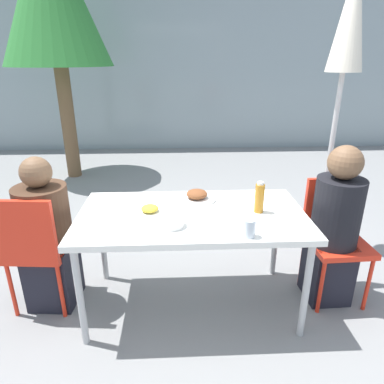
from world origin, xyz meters
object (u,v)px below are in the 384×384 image
(person_left, at_px, (48,239))
(chair_right, at_px, (334,229))
(closed_umbrella, at_px, (347,42))
(drinking_cup, at_px, (249,228))
(chair_left, at_px, (35,244))
(bottle, at_px, (260,198))
(salad_bowl, at_px, (171,222))
(person_right, at_px, (334,230))

(person_left, xyz_separation_m, chair_right, (2.05, 0.04, 0.01))
(person_left, distance_m, closed_umbrella, 2.70)
(drinking_cup, bearing_deg, person_left, 162.53)
(chair_right, height_order, drinking_cup, chair_right)
(chair_left, distance_m, bottle, 1.53)
(chair_right, distance_m, closed_umbrella, 1.47)
(closed_umbrella, bearing_deg, salad_bowl, -144.47)
(person_left, height_order, chair_right, person_left)
(chair_right, bearing_deg, closed_umbrella, -109.05)
(person_left, height_order, bottle, person_left)
(chair_left, relative_size, drinking_cup, 8.30)
(closed_umbrella, height_order, salad_bowl, closed_umbrella)
(chair_left, distance_m, drinking_cup, 1.43)
(person_right, relative_size, salad_bowl, 7.38)
(person_right, relative_size, bottle, 5.52)
(closed_umbrella, distance_m, drinking_cup, 1.80)
(person_right, bearing_deg, closed_umbrella, -110.53)
(salad_bowl, bearing_deg, chair_right, 14.17)
(bottle, distance_m, drinking_cup, 0.35)
(person_right, relative_size, closed_umbrella, 0.48)
(person_left, bearing_deg, closed_umbrella, 22.69)
(chair_left, distance_m, person_right, 2.06)
(person_left, bearing_deg, salad_bowl, -12.10)
(person_right, bearing_deg, chair_left, -1.28)
(chair_right, bearing_deg, chair_left, 0.92)
(chair_left, distance_m, chair_right, 2.10)
(person_right, xyz_separation_m, salad_bowl, (-1.13, -0.22, 0.20))
(chair_right, height_order, closed_umbrella, closed_umbrella)
(closed_umbrella, bearing_deg, bottle, -134.84)
(person_left, bearing_deg, bottle, 1.26)
(drinking_cup, height_order, salad_bowl, drinking_cup)
(person_left, distance_m, bottle, 1.48)
(closed_umbrella, bearing_deg, person_right, -108.40)
(bottle, bearing_deg, salad_bowl, -163.18)
(person_left, bearing_deg, drinking_cup, -12.76)
(person_left, height_order, person_right, person_right)
(chair_left, relative_size, salad_bowl, 5.58)
(person_left, xyz_separation_m, bottle, (1.44, -0.09, 0.32))
(closed_umbrella, bearing_deg, person_left, -162.01)
(chair_left, relative_size, bottle, 4.18)
(person_right, bearing_deg, drinking_cup, 25.97)
(person_right, xyz_separation_m, bottle, (-0.56, -0.04, 0.27))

